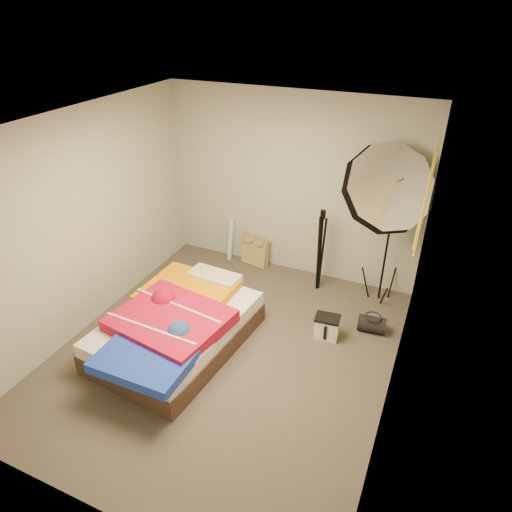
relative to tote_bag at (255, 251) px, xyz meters
The scene contains 15 objects.
floor 1.97m from the tote_bag, 75.65° to the right, with size 4.00×4.00×0.00m, color #494138.
ceiling 3.02m from the tote_bag, 75.65° to the right, with size 4.00×4.00×0.00m, color silver.
wall_back 1.16m from the tote_bag, 11.63° to the left, with size 3.50×3.50×0.00m, color #A1A593.
wall_front 4.07m from the tote_bag, 82.90° to the right, with size 3.50×3.50×0.00m, color #A1A593.
wall_left 2.51m from the tote_bag, 123.64° to the right, with size 4.00×4.00×0.00m, color #A1A593.
wall_right 3.12m from the tote_bag, 40.36° to the right, with size 4.00×4.00×0.00m, color #A1A593.
tote_bag is the anchor object (origin of this frame).
wrapping_roll 0.42m from the tote_bag, behind, with size 0.07×0.07×0.61m, color #53ADC1.
camera_case 1.86m from the tote_bag, 39.73° to the right, with size 0.26×0.19×0.26m, color silver.
duffel_bag 2.08m from the tote_bag, 24.71° to the right, with size 0.20×0.20×0.32m, color black.
wall_stripe_upper 3.11m from the tote_bag, 30.40° to the right, with size 0.02×1.10×0.10m, color gold.
wall_stripe_lower 2.90m from the tote_bag, 25.35° to the right, with size 0.02×1.10×0.10m, color gold.
bed 2.01m from the tote_bag, 91.85° to the right, with size 1.44×2.01×0.53m.
photo_umbrella 2.26m from the tote_bag, 11.52° to the right, with size 1.07×1.22×2.21m.
camera_tripod 1.16m from the tote_bag, 13.73° to the right, with size 0.08×0.08×1.15m.
Camera 1 is at (1.87, -3.41, 3.48)m, focal length 32.00 mm.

